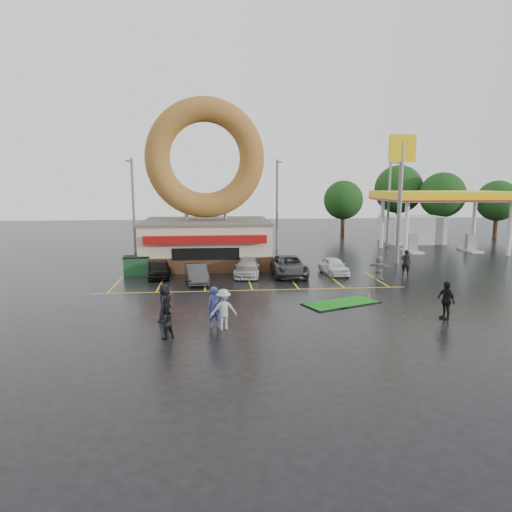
{
  "coord_description": "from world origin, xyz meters",
  "views": [
    {
      "loc": [
        -2.39,
        -24.68,
        6.77
      ],
      "look_at": [
        0.23,
        3.4,
        2.2
      ],
      "focal_mm": 32.0,
      "sensor_mm": 36.0,
      "label": 1
    }
  ],
  "objects": [
    {
      "name": "dumpster",
      "position": [
        -8.1,
        9.2,
        0.65
      ],
      "size": [
        1.86,
        1.29,
        1.3
      ],
      "primitive_type": "cube",
      "rotation": [
        0.0,
        0.0,
        0.05
      ],
      "color": "#1C4A28",
      "rests_on": "ground"
    },
    {
      "name": "streetlight_right",
      "position": [
        16.0,
        21.92,
        4.78
      ],
      "size": [
        0.4,
        2.21,
        9.0
      ],
      "color": "slate",
      "rests_on": "ground"
    },
    {
      "name": "car_dgrey",
      "position": [
        -3.59,
        5.96,
        0.63
      ],
      "size": [
        1.83,
        3.97,
        1.26
      ],
      "primitive_type": "imported",
      "rotation": [
        0.0,
        0.0,
        0.13
      ],
      "color": "#323234",
      "rests_on": "ground"
    },
    {
      "name": "car_silver",
      "position": [
        0.03,
        8.0,
        0.64
      ],
      "size": [
        2.31,
        4.57,
        1.27
      ],
      "primitive_type": "imported",
      "rotation": [
        0.0,
        0.0,
        -0.12
      ],
      "color": "#B3B3B8",
      "rests_on": "ground"
    },
    {
      "name": "tree_far_b",
      "position": [
        32.0,
        28.0,
        4.53
      ],
      "size": [
        4.9,
        4.9,
        7.0
      ],
      "color": "#332114",
      "rests_on": "ground"
    },
    {
      "name": "car_white",
      "position": [
        6.46,
        8.0,
        0.63
      ],
      "size": [
        1.85,
        3.81,
        1.25
      ],
      "primitive_type": "imported",
      "rotation": [
        0.0,
        0.0,
        0.1
      ],
      "color": "silver",
      "rests_on": "ground"
    },
    {
      "name": "person_walker_far",
      "position": [
        11.61,
        7.05,
        0.95
      ],
      "size": [
        0.77,
        0.59,
        1.9
      ],
      "primitive_type": "imported",
      "rotation": [
        0.0,
        0.0,
        2.93
      ],
      "color": "black",
      "rests_on": "ground"
    },
    {
      "name": "streetlight_mid",
      "position": [
        4.0,
        20.92,
        4.78
      ],
      "size": [
        0.4,
        2.21,
        9.0
      ],
      "color": "slate",
      "rests_on": "ground"
    },
    {
      "name": "putting_green",
      "position": [
        4.74,
        -0.27,
        0.03
      ],
      "size": [
        4.73,
        3.39,
        0.54
      ],
      "color": "black",
      "rests_on": "ground"
    },
    {
      "name": "car_grey",
      "position": [
        3.02,
        7.78,
        0.72
      ],
      "size": [
        2.4,
        5.19,
        1.44
      ],
      "primitive_type": "imported",
      "rotation": [
        0.0,
        0.0,
        0.0
      ],
      "color": "#323235",
      "rests_on": "ground"
    },
    {
      "name": "gas_station",
      "position": [
        20.0,
        20.94,
        3.7
      ],
      "size": [
        12.3,
        13.65,
        5.9
      ],
      "color": "silver",
      "rests_on": "ground"
    },
    {
      "name": "person_blackjkt",
      "position": [
        -4.54,
        -5.26,
        0.77
      ],
      "size": [
        0.95,
        0.9,
        1.54
      ],
      "primitive_type": "imported",
      "rotation": [
        0.0,
        0.0,
        3.73
      ],
      "color": "black",
      "rests_on": "ground"
    },
    {
      "name": "person_bystander",
      "position": [
        -4.82,
        -2.84,
        0.96
      ],
      "size": [
        0.83,
        1.07,
        1.92
      ],
      "primitive_type": "imported",
      "rotation": [
        0.0,
        0.0,
        1.31
      ],
      "color": "black",
      "rests_on": "ground"
    },
    {
      "name": "tree_far_a",
      "position": [
        26.0,
        30.0,
        5.18
      ],
      "size": [
        5.6,
        5.6,
        8.0
      ],
      "color": "#332114",
      "rests_on": "ground"
    },
    {
      "name": "shell_sign",
      "position": [
        13.0,
        12.0,
        7.38
      ],
      "size": [
        2.2,
        0.36,
        10.6
      ],
      "color": "slate",
      "rests_on": "ground"
    },
    {
      "name": "person_walker_near",
      "position": [
        9.2,
        5.96,
        0.84
      ],
      "size": [
        1.52,
        1.36,
        1.68
      ],
      "primitive_type": "imported",
      "rotation": [
        0.0,
        0.0,
        2.46
      ],
      "color": "gray",
      "rests_on": "ground"
    },
    {
      "name": "person_blue",
      "position": [
        -2.39,
        -3.85,
        0.98
      ],
      "size": [
        0.8,
        0.62,
        1.96
      ],
      "primitive_type": "imported",
      "rotation": [
        0.0,
        0.0,
        0.23
      ],
      "color": "navy",
      "rests_on": "ground"
    },
    {
      "name": "tree_far_d",
      "position": [
        14.0,
        32.0,
        4.53
      ],
      "size": [
        4.9,
        4.9,
        7.0
      ],
      "color": "#332114",
      "rests_on": "ground"
    },
    {
      "name": "ground",
      "position": [
        0.0,
        0.0,
        0.0
      ],
      "size": [
        120.0,
        120.0,
        0.0
      ],
      "primitive_type": "plane",
      "color": "black",
      "rests_on": "ground"
    },
    {
      "name": "car_black",
      "position": [
        -6.31,
        8.0,
        0.61
      ],
      "size": [
        1.6,
        3.67,
        1.23
      ],
      "primitive_type": "imported",
      "rotation": [
        0.0,
        0.0,
        0.04
      ],
      "color": "black",
      "rests_on": "ground"
    },
    {
      "name": "donut_shop",
      "position": [
        -3.0,
        12.97,
        4.46
      ],
      "size": [
        10.2,
        8.7,
        13.5
      ],
      "color": "#472B19",
      "rests_on": "ground"
    },
    {
      "name": "person_hoodie",
      "position": [
        -1.99,
        -4.25,
        0.96
      ],
      "size": [
        1.33,
        0.88,
        1.93
      ],
      "primitive_type": "imported",
      "rotation": [
        0.0,
        0.0,
        3.28
      ],
      "color": "#9A9A9D",
      "rests_on": "ground"
    },
    {
      "name": "tree_far_c",
      "position": [
        22.0,
        34.0,
        5.84
      ],
      "size": [
        6.3,
        6.3,
        9.0
      ],
      "color": "#332114",
      "rests_on": "ground"
    },
    {
      "name": "person_cameraman",
      "position": [
        9.09,
        -3.6,
        0.96
      ],
      "size": [
        0.72,
        1.2,
        1.92
      ],
      "primitive_type": "imported",
      "rotation": [
        0.0,
        0.0,
        -1.33
      ],
      "color": "black",
      "rests_on": "ground"
    },
    {
      "name": "streetlight_left",
      "position": [
        -10.0,
        19.92,
        4.78
      ],
      "size": [
        0.4,
        2.21,
        9.0
      ],
      "color": "slate",
      "rests_on": "ground"
    }
  ]
}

